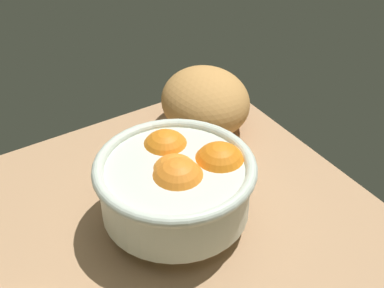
# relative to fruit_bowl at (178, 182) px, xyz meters

# --- Properties ---
(ground_plane) EXTENTS (0.71, 0.60, 0.03)m
(ground_plane) POSITION_rel_fruit_bowl_xyz_m (0.08, 0.02, -0.09)
(ground_plane) COLOR tan
(fruit_bowl) EXTENTS (0.22, 0.22, 0.12)m
(fruit_bowl) POSITION_rel_fruit_bowl_xyz_m (0.00, 0.00, 0.00)
(fruit_bowl) COLOR silver
(fruit_bowl) RESTS_ON ground
(bread_loaf) EXTENTS (0.18, 0.19, 0.11)m
(bread_loaf) POSITION_rel_fruit_bowl_xyz_m (-0.16, -0.17, -0.02)
(bread_loaf) COLOR tan
(bread_loaf) RESTS_ON ground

